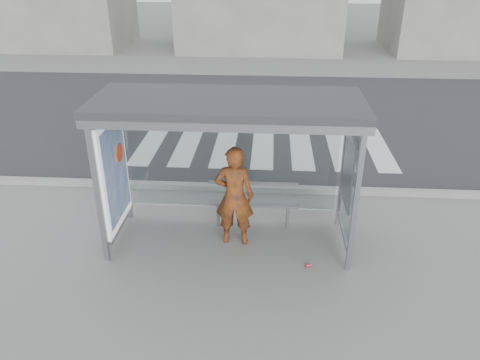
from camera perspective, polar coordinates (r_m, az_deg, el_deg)
name	(u,v)px	position (r m, az deg, el deg)	size (l,w,h in m)	color
ground	(229,240)	(8.46, -1.30, -7.37)	(80.00, 80.00, 0.00)	slate
road	(249,115)	(14.78, 1.08, 7.93)	(30.00, 10.00, 0.01)	#272729
curb	(237,187)	(10.10, -0.34, -0.92)	(30.00, 0.18, 0.12)	gray
crosswalk	(263,146)	(12.42, 2.82, 4.19)	(6.55, 3.00, 0.00)	silver
bus_shelter	(206,135)	(7.63, -4.20, 5.47)	(4.25, 1.65, 2.62)	gray
person	(234,196)	(7.96, -0.69, -2.02)	(0.67, 0.44, 1.83)	#EE5216
bench	(253,203)	(8.59, 1.59, -2.78)	(1.66, 0.31, 0.86)	slate
soda_can	(308,265)	(7.89, 8.33, -10.26)	(0.06, 0.06, 0.11)	#DD4155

